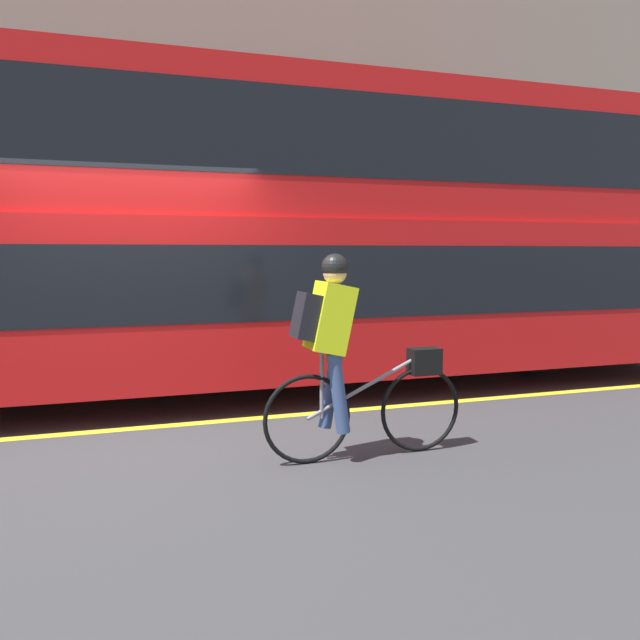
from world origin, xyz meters
The scene contains 7 objects.
ground_plane centered at (0.00, 0.00, 0.00)m, with size 80.00×80.00×0.00m, color #38383A.
road_center_line centered at (0.00, 0.22, 0.00)m, with size 50.00×0.14×0.01m, color yellow.
sidewalk_curb centered at (0.00, 4.52, 0.08)m, with size 60.00×1.87×0.16m.
building_facade centered at (0.00, 5.61, 3.68)m, with size 60.00×0.30×7.36m.
bus centered at (1.81, 1.46, 2.00)m, with size 11.66×2.48×3.59m.
cyclist_on_bike centered at (1.61, -1.25, 0.90)m, with size 1.72×0.32×1.67m.
trash_bin centered at (1.87, 4.43, 0.67)m, with size 0.49×0.49×1.01m.
Camera 1 is at (-0.13, -5.86, 1.68)m, focal length 35.00 mm.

